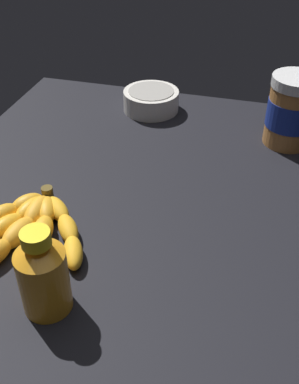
# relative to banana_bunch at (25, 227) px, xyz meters

# --- Properties ---
(ground_plane) EXTENTS (0.88, 0.77, 0.04)m
(ground_plane) POSITION_rel_banana_bunch_xyz_m (-0.14, 0.13, -0.04)
(ground_plane) COLOR black
(banana_bunch) EXTENTS (0.21, 0.22, 0.03)m
(banana_bunch) POSITION_rel_banana_bunch_xyz_m (0.00, 0.00, 0.00)
(banana_bunch) COLOR gold
(banana_bunch) RESTS_ON ground_plane
(peanut_butter_jar) EXTENTS (0.10, 0.10, 0.15)m
(peanut_butter_jar) POSITION_rel_banana_bunch_xyz_m (-0.41, 0.39, 0.06)
(peanut_butter_jar) COLOR #B27238
(peanut_butter_jar) RESTS_ON ground_plane
(honey_bottle) EXTENTS (0.07, 0.07, 0.13)m
(honey_bottle) POSITION_rel_banana_bunch_xyz_m (0.12, 0.10, 0.04)
(honey_bottle) COLOR orange
(honey_bottle) RESTS_ON ground_plane
(small_bowl) EXTENTS (0.13, 0.13, 0.05)m
(small_bowl) POSITION_rel_banana_bunch_xyz_m (-0.48, 0.08, 0.01)
(small_bowl) COLOR silver
(small_bowl) RESTS_ON ground_plane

